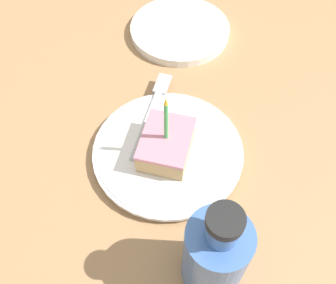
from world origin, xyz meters
TOP-DOWN VIEW (x-y plane):
  - ground_plane at (0.00, 0.00)m, footprint 2.40×2.40m
  - plate at (-0.02, 0.02)m, footprint 0.24×0.24m
  - cake_slice at (-0.02, 0.02)m, footprint 0.07×0.09m
  - fork at (0.02, -0.06)m, footprint 0.03×0.19m
  - bottle at (-0.12, 0.18)m, footprint 0.08×0.08m
  - side_plate at (0.03, -0.28)m, footprint 0.20×0.20m

SIDE VIEW (x-z plane):
  - ground_plane at x=0.00m, z-range -0.04..0.00m
  - side_plate at x=0.03m, z-range 0.00..0.02m
  - plate at x=-0.02m, z-range 0.00..0.02m
  - fork at x=0.02m, z-range 0.02..0.02m
  - cake_slice at x=-0.02m, z-range -0.03..0.10m
  - bottle at x=-0.12m, z-range -0.02..0.16m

